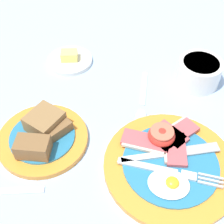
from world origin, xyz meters
TOP-DOWN VIEW (x-y plane):
  - ground_plane at (0.00, 0.00)m, footprint 3.00×3.00m
  - breakfast_plate at (0.08, -0.02)m, footprint 0.24×0.24m
  - bread_plate at (-0.16, -0.01)m, footprint 0.18×0.18m
  - sugar_cup at (0.14, 0.22)m, footprint 0.10×0.10m
  - butter_dish at (-0.17, 0.24)m, footprint 0.11×0.11m
  - teaspoon_by_saucer at (0.02, 0.10)m, footprint 0.03×0.19m

SIDE VIEW (x-z plane):
  - ground_plane at x=0.00m, z-range 0.00..0.00m
  - teaspoon_by_saucer at x=0.02m, z-range 0.00..0.01m
  - butter_dish at x=-0.17m, z-range -0.01..0.02m
  - breakfast_plate at x=0.08m, z-range -0.01..0.03m
  - bread_plate at x=-0.16m, z-range -0.01..0.04m
  - sugar_cup at x=0.14m, z-range 0.00..0.06m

